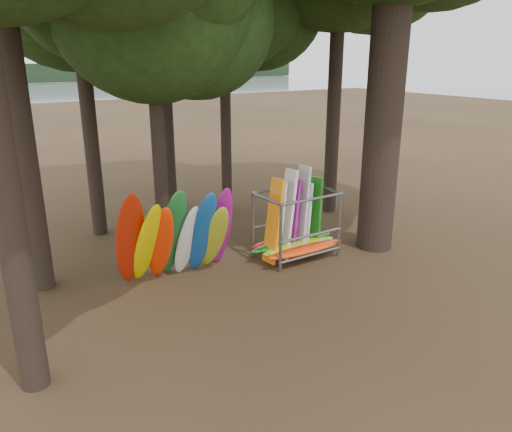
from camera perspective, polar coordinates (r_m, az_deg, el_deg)
ground at (r=14.49m, az=1.13°, el=-7.25°), size 120.00×120.00×0.00m
lake at (r=71.51m, az=-27.22°, el=11.22°), size 160.00×160.00×0.00m
kayak_row at (r=14.04m, az=-9.01°, el=-2.47°), size 3.63×2.01×3.10m
storage_rack at (r=15.77m, az=4.58°, el=-1.24°), size 3.18×1.55×2.90m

